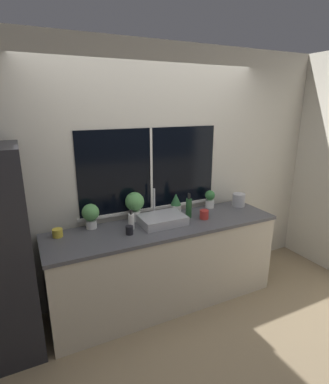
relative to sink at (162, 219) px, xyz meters
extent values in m
plane|color=#937F60|center=(0.02, -0.35, -0.95)|extent=(14.00, 14.00, 0.00)
cube|color=beige|center=(0.02, 0.34, 0.40)|extent=(8.00, 0.06, 2.70)
cube|color=black|center=(0.02, 0.30, 0.47)|extent=(1.58, 0.01, 0.87)
cube|color=silver|center=(0.02, 0.30, 0.47)|extent=(0.02, 0.01, 0.87)
cube|color=silver|center=(0.02, 0.30, 0.02)|extent=(1.64, 0.04, 0.03)
cube|color=beige|center=(2.25, 1.15, 0.40)|extent=(0.06, 7.00, 2.70)
cube|color=beige|center=(0.02, -0.04, -0.52)|extent=(2.39, 0.63, 0.87)
cube|color=#4C4C51|center=(0.02, -0.04, -0.06)|extent=(2.41, 0.65, 0.03)
cube|color=#ADADB2|center=(0.00, 0.00, 0.00)|extent=(0.46, 0.34, 0.09)
cylinder|color=#B7B7BC|center=(0.00, 0.19, -0.03)|extent=(0.04, 0.04, 0.03)
cylinder|color=#B7B7BC|center=(0.00, 0.19, 0.13)|extent=(0.02, 0.02, 0.30)
cylinder|color=white|center=(-0.68, 0.20, -0.01)|extent=(0.10, 0.10, 0.08)
sphere|color=#569951|center=(-0.68, 0.20, 0.12)|extent=(0.17, 0.17, 0.17)
cylinder|color=white|center=(-0.22, 0.20, 0.01)|extent=(0.11, 0.11, 0.11)
sphere|color=#569951|center=(-0.22, 0.20, 0.16)|extent=(0.20, 0.20, 0.20)
cylinder|color=white|center=(0.27, 0.20, 0.00)|extent=(0.12, 0.12, 0.10)
cone|color=#2D6638|center=(0.27, 0.20, 0.12)|extent=(0.12, 0.12, 0.13)
cylinder|color=white|center=(0.73, 0.20, 0.00)|extent=(0.10, 0.10, 0.09)
sphere|color=#387A3D|center=(0.73, 0.20, 0.11)|extent=(0.12, 0.12, 0.12)
cylinder|color=white|center=(-0.33, 0.01, 0.03)|extent=(0.06, 0.06, 0.16)
cylinder|color=black|center=(-0.33, 0.01, 0.13)|extent=(0.03, 0.03, 0.04)
cylinder|color=#235128|center=(0.34, 0.03, 0.06)|extent=(0.06, 0.06, 0.21)
cylinder|color=black|center=(0.34, 0.03, 0.19)|extent=(0.03, 0.03, 0.06)
cylinder|color=#B72D28|center=(0.47, -0.08, 0.00)|extent=(0.10, 0.10, 0.10)
cylinder|color=gold|center=(-1.01, 0.14, -0.01)|extent=(0.09, 0.09, 0.08)
cylinder|color=black|center=(-0.39, -0.10, -0.01)|extent=(0.07, 0.07, 0.08)
cylinder|color=#B2B2B7|center=(1.07, 0.09, 0.03)|extent=(0.15, 0.15, 0.15)
cone|color=#B2B2B7|center=(1.07, 0.09, 0.12)|extent=(0.13, 0.13, 0.02)
camera|label=1|loc=(-1.24, -2.59, 1.14)|focal=28.00mm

